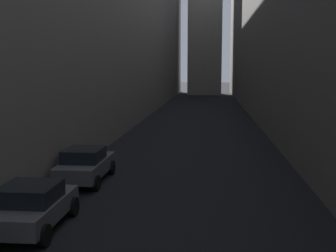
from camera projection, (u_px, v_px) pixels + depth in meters
The scene contains 5 objects.
ground_plane at pixel (198, 121), 42.86m from camera, with size 264.00×264.00×0.00m, color black.
building_block_left at pixel (72, 0), 44.52m from camera, with size 15.01×108.00×24.22m, color slate.
building_block_right at pixel (334, 18), 42.30m from camera, with size 15.08×108.00×20.10m, color slate.
parked_car_left_third at pixel (32, 206), 13.75m from camera, with size 2.04×3.91×1.48m.
parked_car_left_far at pixel (85, 165), 19.61m from camera, with size 1.98×4.23×1.55m.
Camera 1 is at (1.17, 5.35, 5.04)m, focal length 46.65 mm.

